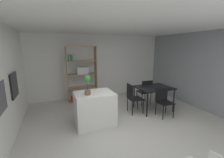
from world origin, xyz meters
name	(u,v)px	position (x,y,z in m)	size (l,w,h in m)	color
ground_plane	(126,134)	(0.00, 0.00, 0.00)	(8.91, 8.91, 0.00)	beige
ceiling_slab	(128,20)	(0.00, 0.00, 2.63)	(6.29, 6.48, 0.06)	white
back_partition	(92,66)	(0.00, 3.21, 1.30)	(6.29, 0.06, 2.60)	silver
right_partition_gray	(220,74)	(3.11, 0.00, 1.30)	(0.06, 6.48, 2.60)	gray
built_in_oven	(14,85)	(-2.45, 1.17, 1.19)	(0.06, 0.59, 0.59)	black
kitchen_island	(95,109)	(-0.57, 0.78, 0.45)	(1.03, 0.79, 0.89)	white
potted_plant_on_island	(87,83)	(-0.76, 0.68, 1.20)	(0.18, 0.18, 0.51)	brown
open_bookshelf	(81,73)	(-0.56, 2.82, 1.10)	(1.14, 0.34, 2.14)	#997551
dining_table	(154,89)	(1.53, 1.03, 0.71)	(1.14, 0.91, 0.79)	black
dining_chair_near	(163,99)	(1.54, 0.55, 0.52)	(0.46, 0.46, 0.86)	black
dining_chair_far	(145,90)	(1.53, 1.51, 0.55)	(0.44, 0.46, 0.93)	black
dining_chair_island_side	(133,96)	(0.74, 1.04, 0.57)	(0.46, 0.46, 0.95)	black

